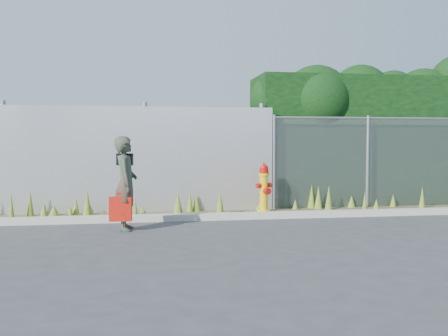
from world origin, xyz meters
The scene contains 10 objects.
ground centered at (0.00, 0.00, 0.00)m, with size 80.00×80.00×0.00m, color #373739.
curb centered at (0.00, 1.80, 0.06)m, with size 16.00×0.22×0.12m, color #ABA79A.
weed_strip centered at (0.13, 2.46, 0.14)m, with size 16.00×1.27×0.54m.
corrugated_fence centered at (-3.25, 3.01, 1.10)m, with size 8.50×0.21×2.30m.
chainlink_fence centered at (4.25, 3.00, 1.03)m, with size 6.50×0.07×2.05m.
hedge centered at (4.35, 4.02, 1.90)m, with size 7.48×1.97×3.63m.
fire_hydrant centered at (0.72, 2.57, 0.50)m, with size 0.35×0.31×1.04m.
woman centered at (-2.03, 0.94, 0.78)m, with size 0.57×0.37×1.57m, color #0F6447.
red_tote_bag centered at (-2.11, 0.78, 0.38)m, with size 0.36×0.13×0.47m.
black_shoulder_bag centered at (-2.04, 1.09, 1.18)m, with size 0.27×0.11×0.20m.
Camera 1 is at (-1.71, -7.46, 1.48)m, focal length 40.00 mm.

